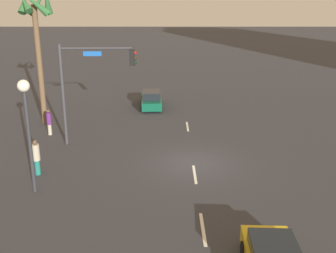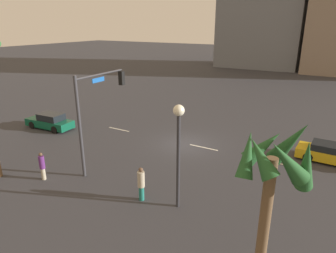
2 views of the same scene
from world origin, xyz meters
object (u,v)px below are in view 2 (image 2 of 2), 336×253
Objects in this scene: pedestrian_1 at (141,183)px; palm_tree_1 at (275,171)px; streetlamp at (178,137)px; pedestrian_0 at (42,165)px; traffic_signal at (96,105)px; car_2 at (50,121)px; car_1 at (332,154)px.

pedestrian_1 is 8.44m from palm_tree_1.
streetlamp reaches higher than pedestrian_0.
streetlamp reaches higher than pedestrian_1.
car_2 is at bearing -21.06° from traffic_signal.
palm_tree_1 reaches higher than car_2.
streetlamp is 0.86× the size of palm_tree_1.
traffic_signal reaches higher than car_2.
car_2 is at bearing -41.87° from pedestrian_0.
palm_tree_1 is (-5.04, 3.17, 0.91)m from streetlamp.
car_2 is 2.38× the size of pedestrian_1.
car_1 is 19.07m from pedestrian_0.
pedestrian_0 is (8.48, 1.61, -2.97)m from streetlamp.
pedestrian_0 is 6.60m from pedestrian_1.
palm_tree_1 is at bearing 173.41° from pedestrian_0.
car_1 is 12.46m from streetlamp.
pedestrian_1 reaches higher than car_2.
streetlamp is 3.54m from pedestrian_1.
car_2 is 17.01m from streetlamp.
car_1 is 1.01× the size of car_2.
pedestrian_1 is 0.30× the size of palm_tree_1.
car_1 is at bearing -167.64° from car_2.
traffic_signal reaches higher than pedestrian_0.
palm_tree_1 reaches higher than streetlamp.
streetlamp is 3.09× the size of pedestrian_0.
car_2 is 0.84× the size of streetlamp.
car_1 is 2.40× the size of pedestrian_1.
streetlamp reaches higher than car_1.
traffic_signal is 3.55× the size of pedestrian_0.
palm_tree_1 is (-20.95, 8.22, 4.18)m from car_2.
streetlamp is 9.13m from pedestrian_0.
car_2 is at bearing 12.36° from car_1.
pedestrian_0 is at bearing 138.13° from car_2.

